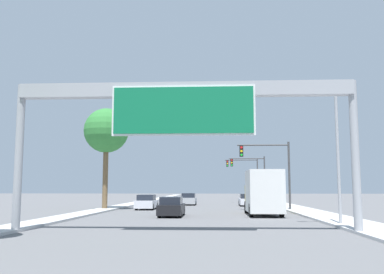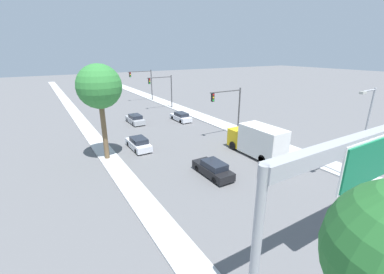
% 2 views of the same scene
% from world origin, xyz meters
% --- Properties ---
extents(sidewalk_right, '(3.00, 120.00, 0.15)m').
position_xyz_m(sidewalk_right, '(9.50, 60.00, 0.07)').
color(sidewalk_right, '#BEBEBE').
rests_on(sidewalk_right, ground).
extents(median_strip_left, '(2.00, 120.00, 0.15)m').
position_xyz_m(median_strip_left, '(-9.00, 60.00, 0.07)').
color(median_strip_left, '#BEBEBE').
rests_on(median_strip_left, ground).
extents(sign_gantry, '(16.80, 0.73, 7.31)m').
position_xyz_m(sign_gantry, '(0.00, 17.90, 6.05)').
color(sign_gantry, '#9EA0A5').
rests_on(sign_gantry, ground).
extents(car_mid_center, '(1.75, 4.62, 1.41)m').
position_xyz_m(car_mid_center, '(5.25, 48.42, 0.67)').
color(car_mid_center, silver).
rests_on(car_mid_center, ground).
extents(car_near_right, '(1.78, 4.42, 1.45)m').
position_xyz_m(car_near_right, '(-5.25, 39.79, 0.69)').
color(car_near_right, silver).
rests_on(car_near_right, ground).
extents(car_far_left, '(1.74, 4.54, 1.46)m').
position_xyz_m(car_far_left, '(-1.75, 29.69, 0.69)').
color(car_far_left, black).
rests_on(car_far_left, ground).
extents(car_near_left, '(1.80, 4.55, 1.46)m').
position_xyz_m(car_near_left, '(-1.75, 50.80, 0.69)').
color(car_near_left, '#A5A8AD').
rests_on(car_near_left, ground).
extents(truck_box_primary, '(2.50, 7.04, 3.46)m').
position_xyz_m(truck_box_primary, '(5.25, 31.10, 1.75)').
color(truck_box_primary, yellow).
rests_on(truck_box_primary, ground).
extents(traffic_light_near_intersection, '(4.94, 0.32, 6.46)m').
position_xyz_m(traffic_light_near_intersection, '(6.96, 38.00, 4.38)').
color(traffic_light_near_intersection, '#3D3D3F').
rests_on(traffic_light_near_intersection, ground).
extents(traffic_light_mid_block, '(5.08, 0.32, 6.51)m').
position_xyz_m(traffic_light_mid_block, '(6.91, 58.00, 4.43)').
color(traffic_light_mid_block, '#3D3D3F').
rests_on(traffic_light_mid_block, ground).
extents(traffic_light_far_intersection, '(5.43, 0.32, 6.94)m').
position_xyz_m(traffic_light_far_intersection, '(6.85, 68.00, 4.72)').
color(traffic_light_far_intersection, '#3D3D3F').
rests_on(traffic_light_far_intersection, ground).
extents(palm_tree_background, '(4.40, 4.40, 9.96)m').
position_xyz_m(palm_tree_background, '(-9.19, 38.74, 7.67)').
color(palm_tree_background, brown).
rests_on(palm_tree_background, ground).
extents(street_lamp_right, '(2.20, 0.28, 8.30)m').
position_xyz_m(street_lamp_right, '(8.34, 22.27, 4.86)').
color(street_lamp_right, '#9EA0A5').
rests_on(street_lamp_right, ground).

